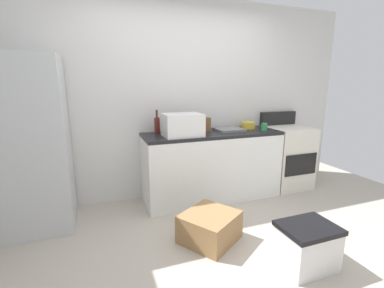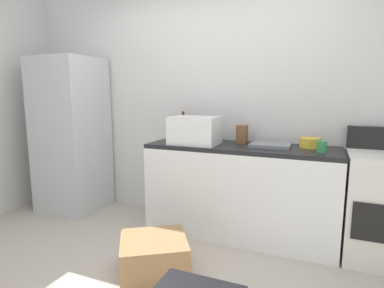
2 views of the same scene
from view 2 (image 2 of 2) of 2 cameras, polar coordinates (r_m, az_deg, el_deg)
wall_back at (r=3.41m, az=5.61°, el=7.61°), size 5.00×0.10×2.60m
kitchen_counter at (r=3.14m, az=8.75°, el=-8.37°), size 1.80×0.60×0.90m
refrigerator at (r=4.00m, az=-21.07°, el=1.50°), size 0.68×0.66×1.80m
stove_oven at (r=3.10m, az=31.54°, el=-9.57°), size 0.60×0.61×1.10m
microwave at (r=3.06m, az=0.51°, el=2.49°), size 0.46×0.34×0.27m
sink_basin at (r=3.03m, az=14.16°, el=-0.14°), size 0.36×0.32×0.03m
wine_bottle at (r=3.41m, az=-1.61°, el=2.75°), size 0.07×0.07×0.30m
coffee_mug at (r=2.83m, az=22.57°, el=-0.47°), size 0.08×0.08×0.10m
knife_block at (r=3.17m, az=9.08°, el=1.79°), size 0.10×0.10×0.18m
mixing_bowl at (r=3.06m, az=20.70°, el=0.22°), size 0.19×0.19×0.09m
cardboard_box_large at (r=2.60m, az=-6.96°, el=-19.59°), size 0.68×0.67×0.28m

